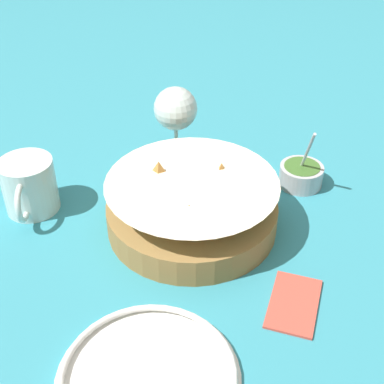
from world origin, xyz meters
TOP-DOWN VIEW (x-y plane):
  - ground_plane at (0.00, 0.00)m, footprint 4.00×4.00m
  - food_basket at (-0.00, -0.02)m, footprint 0.26×0.26m
  - sauce_cup at (-0.10, 0.17)m, footprint 0.08×0.07m
  - wine_glass at (-0.19, -0.04)m, footprint 0.08×0.08m
  - beer_mug at (-0.05, -0.27)m, footprint 0.12×0.08m
  - side_plate at (0.27, -0.08)m, footprint 0.21×0.21m
  - napkin at (0.16, 0.11)m, footprint 0.12×0.09m

SIDE VIEW (x-z plane):
  - ground_plane at x=0.00m, z-range 0.00..0.00m
  - napkin at x=0.16m, z-range 0.00..0.01m
  - side_plate at x=0.27m, z-range 0.00..0.01m
  - sauce_cup at x=-0.10m, z-range -0.04..0.08m
  - food_basket at x=0.00m, z-range -0.01..0.09m
  - beer_mug at x=-0.05m, z-range 0.00..0.08m
  - wine_glass at x=-0.19m, z-range 0.03..0.17m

